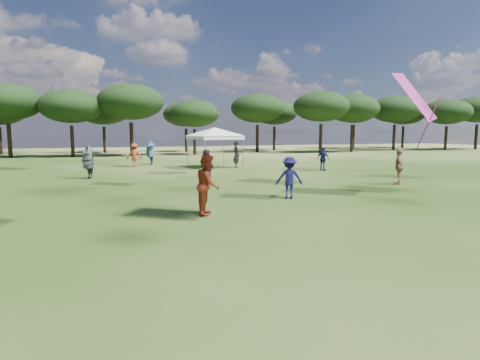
% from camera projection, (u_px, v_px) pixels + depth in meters
% --- Properties ---
extents(tree_line, '(108.78, 17.63, 7.77)m').
position_uv_depth(tree_line, '(120.00, 106.00, 44.72)').
color(tree_line, black).
rests_on(tree_line, ground).
extents(tent_right, '(6.35, 6.35, 3.19)m').
position_uv_depth(tent_right, '(215.00, 129.00, 28.62)').
color(tent_right, gray).
rests_on(tent_right, ground).
extents(festival_crowd, '(28.32, 21.93, 1.93)m').
position_uv_depth(festival_crowd, '(102.00, 162.00, 22.20)').
color(festival_crowd, '#A6341B').
rests_on(festival_crowd, ground).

